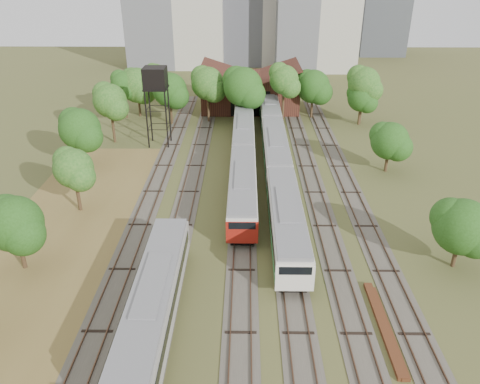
{
  "coord_description": "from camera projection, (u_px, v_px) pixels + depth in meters",
  "views": [
    {
      "loc": [
        -1.74,
        -21.4,
        23.3
      ],
      "look_at": [
        -2.26,
        20.08,
        2.5
      ],
      "focal_mm": 35.0,
      "sensor_mm": 36.0,
      "label": 1
    }
  ],
  "objects": [
    {
      "name": "railcar_rear",
      "position": [
        244.0,
        97.0,
        80.47
      ],
      "size": [
        2.96,
        16.08,
        3.66
      ],
      "color": "black",
      "rests_on": "ground"
    },
    {
      "name": "rail_pile_near",
      "position": [
        383.0,
        326.0,
        32.84
      ],
      "size": [
        0.63,
        9.39,
        0.31
      ],
      "primitive_type": "cube",
      "color": "#5D311A",
      "rests_on": "ground"
    },
    {
      "name": "tree_band_right",
      "position": [
        399.0,
        148.0,
        53.11
      ],
      "size": [
        5.02,
        41.99,
        6.34
      ],
      "color": "#382616",
      "rests_on": "ground"
    },
    {
      "name": "maintenance_shed",
      "position": [
        250.0,
        91.0,
        80.08
      ],
      "size": [
        16.45,
        11.55,
        7.58
      ],
      "color": "#351913",
      "rests_on": "ground"
    },
    {
      "name": "railcar_red_set",
      "position": [
        243.0,
        157.0,
        56.15
      ],
      "size": [
        2.85,
        34.57,
        3.52
      ],
      "color": "black",
      "rests_on": "ground"
    },
    {
      "name": "tracks",
      "position": [
        255.0,
        192.0,
        51.89
      ],
      "size": [
        24.6,
        80.0,
        0.19
      ],
      "color": "#4C473D",
      "rests_on": "ground"
    },
    {
      "name": "rail_pile_far",
      "position": [
        387.0,
        329.0,
        32.59
      ],
      "size": [
        0.56,
        8.9,
        0.29
      ],
      "primitive_type": "cube",
      "color": "#5D311A",
      "rests_on": "ground"
    },
    {
      "name": "railcar_green_set",
      "position": [
        276.0,
        150.0,
        58.0
      ],
      "size": [
        2.95,
        52.07,
        3.65
      ],
      "color": "black",
      "rests_on": "ground"
    },
    {
      "name": "water_tower",
      "position": [
        155.0,
        80.0,
        61.31
      ],
      "size": [
        3.07,
        3.07,
        10.63
      ],
      "color": "black",
      "rests_on": "ground"
    },
    {
      "name": "tree_band_left",
      "position": [
        67.0,
        152.0,
        48.71
      ],
      "size": [
        7.82,
        76.59,
        8.43
      ],
      "color": "#382616",
      "rests_on": "ground"
    },
    {
      "name": "ground",
      "position": [
        272.0,
        370.0,
        29.55
      ],
      "size": [
        240.0,
        240.0,
        0.0
      ],
      "primitive_type": "plane",
      "color": "#475123",
      "rests_on": "ground"
    },
    {
      "name": "tree_band_far",
      "position": [
        237.0,
        86.0,
        71.74
      ],
      "size": [
        40.49,
        11.11,
        9.12
      ],
      "color": "#382616",
      "rests_on": "ground"
    },
    {
      "name": "old_grey_coach",
      "position": [
        154.0,
        303.0,
        32.34
      ],
      "size": [
        2.9,
        18.0,
        3.59
      ],
      "color": "black",
      "rests_on": "ground"
    },
    {
      "name": "dry_grass_patch",
      "position": [
        39.0,
        287.0,
        36.9
      ],
      "size": [
        14.0,
        60.0,
        0.04
      ],
      "primitive_type": "cube",
      "color": "brown",
      "rests_on": "ground"
    }
  ]
}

